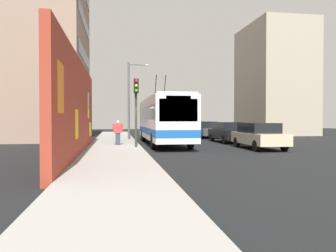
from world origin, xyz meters
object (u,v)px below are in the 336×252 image
(city_bus, at_px, (163,119))
(parked_car_black, at_px, (228,132))
(parked_car_navy, at_px, (192,128))
(parked_car_champagne, at_px, (259,135))
(pedestrian_midblock, at_px, (118,131))
(traffic_light, at_px, (136,101))
(street_lamp, at_px, (131,95))
(parked_car_dark_gray, at_px, (206,129))

(city_bus, xyz_separation_m, parked_car_black, (1.25, -5.20, -1.00))
(parked_car_navy, bearing_deg, parked_car_champagne, 180.00)
(city_bus, distance_m, pedestrian_midblock, 3.74)
(parked_car_champagne, relative_size, parked_car_navy, 1.03)
(traffic_light, xyz_separation_m, street_lamp, (7.93, -0.10, 0.90))
(parked_car_champagne, height_order, street_lamp, street_lamp)
(city_bus, xyz_separation_m, street_lamp, (4.15, 2.05, 1.94))
(parked_car_dark_gray, distance_m, street_lamp, 8.57)
(city_bus, relative_size, parked_car_navy, 2.62)
(city_bus, height_order, parked_car_dark_gray, city_bus)
(pedestrian_midblock, xyz_separation_m, street_lamp, (5.94, -1.14, 2.71))
(city_bus, xyz_separation_m, parked_car_champagne, (-4.36, -5.20, -1.00))
(pedestrian_midblock, bearing_deg, parked_car_navy, -29.00)
(parked_car_navy, distance_m, traffic_light, 18.75)
(city_bus, bearing_deg, parked_car_champagne, -130.01)
(street_lamp, bearing_deg, city_bus, -153.67)
(pedestrian_midblock, bearing_deg, parked_car_dark_gray, -41.69)
(parked_car_champagne, xyz_separation_m, pedestrian_midblock, (2.58, 8.39, 0.22))
(parked_car_champagne, height_order, traffic_light, traffic_light)
(parked_car_black, xyz_separation_m, street_lamp, (2.90, 7.25, 2.93))
(parked_car_champagne, height_order, parked_car_navy, same)
(parked_car_champagne, height_order, pedestrian_midblock, pedestrian_midblock)
(parked_car_black, height_order, parked_car_dark_gray, same)
(city_bus, relative_size, parked_car_dark_gray, 2.42)
(parked_car_champagne, height_order, parked_car_black, same)
(pedestrian_midblock, relative_size, street_lamp, 0.25)
(parked_car_dark_gray, bearing_deg, parked_car_navy, -0.00)
(street_lamp, bearing_deg, parked_car_champagne, -139.57)
(parked_car_navy, height_order, traffic_light, traffic_light)
(parked_car_dark_gray, height_order, parked_car_navy, same)
(parked_car_dark_gray, bearing_deg, pedestrian_midblock, 138.31)
(street_lamp, bearing_deg, traffic_light, 179.31)
(pedestrian_midblock, bearing_deg, city_bus, -60.76)
(city_bus, height_order, parked_car_navy, city_bus)
(pedestrian_midblock, bearing_deg, street_lamp, -10.86)
(parked_car_black, xyz_separation_m, pedestrian_midblock, (-3.03, 8.39, 0.22))
(parked_car_black, xyz_separation_m, traffic_light, (-5.03, 7.35, 2.03))
(parked_car_black, distance_m, pedestrian_midblock, 8.93)
(city_bus, bearing_deg, parked_car_black, -76.52)
(city_bus, xyz_separation_m, traffic_light, (-3.78, 2.15, 1.04))
(parked_car_black, bearing_deg, street_lamp, 68.19)
(traffic_light, bearing_deg, parked_car_dark_gray, -32.78)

